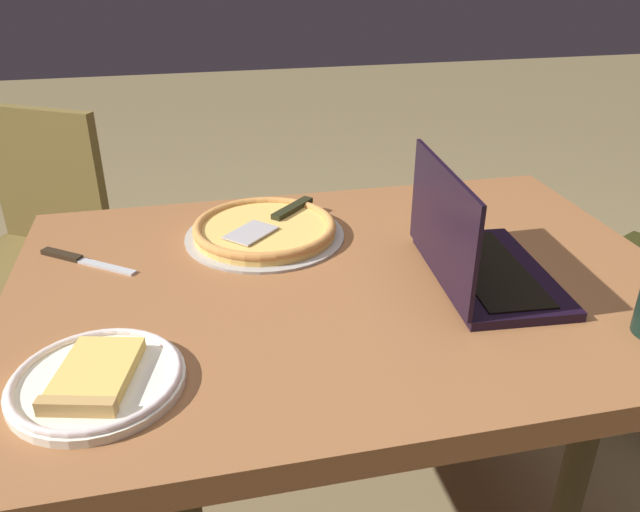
{
  "coord_description": "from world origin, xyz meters",
  "views": [
    {
      "loc": [
        -0.28,
        -1.03,
        1.33
      ],
      "look_at": [
        -0.05,
        0.01,
        0.79
      ],
      "focal_mm": 35.39,
      "sensor_mm": 36.0,
      "label": 1
    }
  ],
  "objects_px": {
    "laptop": "(474,256)",
    "pizza_plate": "(96,380)",
    "pizza_tray": "(265,229)",
    "table_knife": "(78,259)",
    "chair_near": "(35,241)",
    "dining_table": "(346,306)"
  },
  "relations": [
    {
      "from": "laptop",
      "to": "table_knife",
      "type": "distance_m",
      "value": 0.79
    },
    {
      "from": "pizza_plate",
      "to": "table_knife",
      "type": "height_order",
      "value": "pizza_plate"
    },
    {
      "from": "pizza_tray",
      "to": "table_knife",
      "type": "bearing_deg",
      "value": -175.19
    },
    {
      "from": "laptop",
      "to": "pizza_plate",
      "type": "height_order",
      "value": "laptop"
    },
    {
      "from": "dining_table",
      "to": "chair_near",
      "type": "bearing_deg",
      "value": 132.03
    },
    {
      "from": "pizza_tray",
      "to": "chair_near",
      "type": "relative_size",
      "value": 0.39
    },
    {
      "from": "dining_table",
      "to": "chair_near",
      "type": "distance_m",
      "value": 1.14
    },
    {
      "from": "dining_table",
      "to": "pizza_tray",
      "type": "relative_size",
      "value": 3.68
    },
    {
      "from": "dining_table",
      "to": "pizza_tray",
      "type": "xyz_separation_m",
      "value": [
        -0.13,
        0.22,
        0.08
      ]
    },
    {
      "from": "laptop",
      "to": "pizza_plate",
      "type": "relative_size",
      "value": 1.43
    },
    {
      "from": "laptop",
      "to": "pizza_tray",
      "type": "distance_m",
      "value": 0.45
    },
    {
      "from": "laptop",
      "to": "table_knife",
      "type": "xyz_separation_m",
      "value": [
        -0.75,
        0.24,
        -0.05
      ]
    },
    {
      "from": "dining_table",
      "to": "table_knife",
      "type": "bearing_deg",
      "value": 160.33
    },
    {
      "from": "pizza_plate",
      "to": "pizza_tray",
      "type": "height_order",
      "value": "same"
    },
    {
      "from": "table_knife",
      "to": "chair_near",
      "type": "distance_m",
      "value": 0.74
    },
    {
      "from": "pizza_tray",
      "to": "pizza_plate",
      "type": "bearing_deg",
      "value": -124.22
    },
    {
      "from": "chair_near",
      "to": "pizza_tray",
      "type": "bearing_deg",
      "value": -44.74
    },
    {
      "from": "dining_table",
      "to": "pizza_plate",
      "type": "xyz_separation_m",
      "value": [
        -0.44,
        -0.24,
        0.08
      ]
    },
    {
      "from": "pizza_plate",
      "to": "chair_near",
      "type": "bearing_deg",
      "value": 106.26
    },
    {
      "from": "table_knife",
      "to": "pizza_tray",
      "type": "bearing_deg",
      "value": 4.81
    },
    {
      "from": "table_knife",
      "to": "chair_near",
      "type": "bearing_deg",
      "value": 110.16
    },
    {
      "from": "laptop",
      "to": "table_knife",
      "type": "height_order",
      "value": "laptop"
    }
  ]
}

